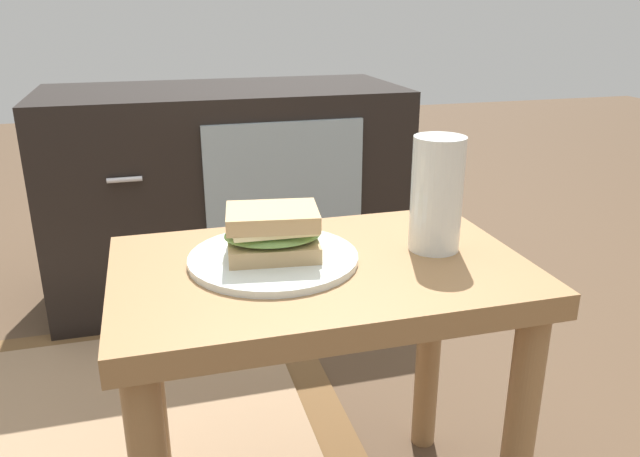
{
  "coord_description": "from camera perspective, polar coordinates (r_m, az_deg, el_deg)",
  "views": [
    {
      "loc": [
        -0.21,
        -0.76,
        0.8
      ],
      "look_at": [
        -0.0,
        0.0,
        0.51
      ],
      "focal_mm": 34.97,
      "sensor_mm": 36.0,
      "label": 1
    }
  ],
  "objects": [
    {
      "name": "beer_glass",
      "position": [
        0.89,
        10.62,
        3.01
      ],
      "size": [
        0.07,
        0.07,
        0.16
      ],
      "color": "silver",
      "rests_on": "side_table"
    },
    {
      "name": "area_rug",
      "position": [
        1.39,
        -18.01,
        -15.9
      ],
      "size": [
        0.9,
        0.78,
        0.01
      ],
      "color": "brown",
      "rests_on": "ground"
    },
    {
      "name": "tv_cabinet",
      "position": [
        1.79,
        -8.45,
        3.35
      ],
      "size": [
        0.96,
        0.46,
        0.58
      ],
      "color": "black",
      "rests_on": "ground"
    },
    {
      "name": "plate",
      "position": [
        0.86,
        -4.29,
        -2.73
      ],
      "size": [
        0.23,
        0.23,
        0.01
      ],
      "primitive_type": "cylinder",
      "color": "silver",
      "rests_on": "side_table"
    },
    {
      "name": "sandwich_front",
      "position": [
        0.84,
        -4.35,
        -0.36
      ],
      "size": [
        0.14,
        0.11,
        0.07
      ],
      "color": "tan",
      "rests_on": "plate"
    },
    {
      "name": "side_table",
      "position": [
        0.89,
        0.03,
        -8.52
      ],
      "size": [
        0.56,
        0.36,
        0.46
      ],
      "color": "olive",
      "rests_on": "ground"
    }
  ]
}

